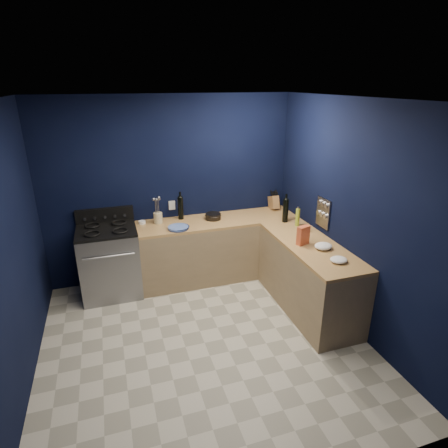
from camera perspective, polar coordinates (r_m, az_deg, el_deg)
name	(u,v)px	position (r m, az deg, el deg)	size (l,w,h in m)	color
floor	(205,344)	(4.37, -3.02, -17.98)	(3.50, 3.50, 0.02)	#BAB4A2
ceiling	(199,98)	(3.38, -3.91, 18.84)	(3.50, 3.50, 0.02)	silver
wall_back	(171,190)	(5.31, -8.22, 5.20)	(3.50, 0.02, 2.60)	black
wall_right	(353,218)	(4.42, 19.25, 0.88)	(0.02, 3.50, 2.60)	black
wall_left	(4,261)	(3.71, -30.85, -5.00)	(0.02, 3.50, 2.60)	black
wall_front	(280,353)	(2.26, 8.58, -19.05)	(3.50, 0.02, 2.60)	black
cab_back	(218,249)	(5.45, -0.90, -3.95)	(2.30, 0.63, 0.86)	#8F7754
top_back	(218,221)	(5.27, -0.93, 0.48)	(2.30, 0.63, 0.04)	brown
cab_right	(308,278)	(4.82, 12.86, -8.12)	(0.63, 1.67, 0.86)	#8F7754
top_right	(311,245)	(4.62, 13.31, -3.24)	(0.63, 1.67, 0.04)	brown
gas_range	(110,263)	(5.23, -17.18, -5.73)	(0.76, 0.66, 0.92)	gray
oven_door	(111,274)	(4.95, -17.06, -7.42)	(0.59, 0.02, 0.42)	black
cooktop	(106,230)	(5.04, -17.76, -0.90)	(0.76, 0.66, 0.03)	black
backguard	(105,215)	(5.29, -17.95, 1.33)	(0.76, 0.06, 0.20)	black
spice_panel	(323,213)	(4.87, 15.08, 1.69)	(0.02, 0.28, 0.38)	gray
wall_outlet	(172,205)	(5.35, -8.05, 2.88)	(0.09, 0.02, 0.13)	white
plate_stack	(178,228)	(4.96, -7.09, -0.57)	(0.27, 0.27, 0.03)	#4662B1
ramekin	(142,222)	(5.23, -12.55, 0.26)	(0.10, 0.10, 0.04)	white
utensil_crock	(158,218)	(5.19, -10.17, 0.94)	(0.12, 0.12, 0.15)	beige
wine_bottle_back	(181,208)	(5.28, -6.72, 2.44)	(0.08, 0.08, 0.32)	black
lemon_basket	(213,216)	(5.27, -1.69, 1.19)	(0.22, 0.22, 0.08)	black
knife_block	(274,202)	(5.73, 7.68, 3.31)	(0.11, 0.18, 0.20)	olive
wine_bottle_right	(285,211)	(5.20, 9.48, 2.03)	(0.08, 0.08, 0.32)	black
oil_bottle	(298,217)	(5.10, 11.30, 1.01)	(0.06, 0.06, 0.24)	#94AD2A
spice_jar_near	(301,232)	(4.79, 11.82, -1.19)	(0.05, 0.05, 0.11)	olive
spice_jar_far	(308,228)	(4.96, 12.93, -0.67)	(0.04, 0.04, 0.08)	olive
crouton_bag	(303,235)	(4.54, 12.13, -1.73)	(0.16, 0.07, 0.23)	#C02B43
towel_front	(323,246)	(4.49, 15.11, -3.33)	(0.21, 0.18, 0.07)	white
towel_end	(339,260)	(4.23, 17.31, -5.30)	(0.19, 0.17, 0.06)	white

